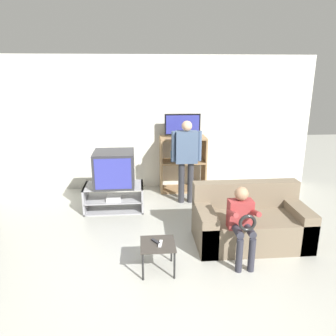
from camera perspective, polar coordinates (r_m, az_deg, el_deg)
ground_plane at (r=3.47m, az=0.52°, el=-24.99°), size 18.00×18.00×0.00m
wall_back at (r=6.54m, az=-2.67°, el=7.73°), size 6.40×0.06×2.60m
tv_stand at (r=5.71m, az=-9.35°, el=-5.09°), size 1.00×0.52×0.44m
television_main at (r=5.53m, az=-9.34°, el=-0.12°), size 0.66×0.61×0.58m
media_shelf at (r=6.45m, az=2.57°, el=0.80°), size 0.89×0.46×1.08m
television_flat at (r=6.31m, az=2.54°, el=7.30°), size 0.68×0.20×0.44m
snack_table at (r=3.97m, az=-1.80°, el=-13.58°), size 0.41×0.41×0.36m
remote_control_black at (r=3.96m, az=-2.14°, el=-12.68°), size 0.11×0.14×0.02m
remote_control_white at (r=3.92m, az=-1.33°, el=-13.01°), size 0.06×0.15×0.02m
couch at (r=4.73m, az=14.07°, el=-9.29°), size 1.51×0.82×0.80m
person_standing_adult at (r=5.75m, az=3.22°, el=2.38°), size 0.53×0.20×1.49m
person_seated_child at (r=4.12m, az=12.75°, el=-8.75°), size 0.33×0.43×0.96m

